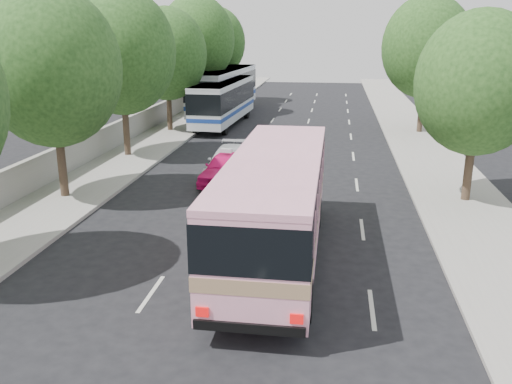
% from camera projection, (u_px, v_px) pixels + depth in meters
% --- Properties ---
extents(ground, '(120.00, 120.00, 0.00)m').
position_uv_depth(ground, '(231.00, 268.00, 16.84)').
color(ground, black).
rests_on(ground, ground).
extents(sidewalk_left, '(4.00, 90.00, 0.15)m').
position_uv_depth(sidewalk_left, '(163.00, 136.00, 36.92)').
color(sidewalk_left, '#9E998E').
rests_on(sidewalk_left, ground).
extents(sidewalk_right, '(4.00, 90.00, 0.12)m').
position_uv_depth(sidewalk_right, '(420.00, 143.00, 34.60)').
color(sidewalk_right, '#9E998E').
rests_on(sidewalk_right, ground).
extents(low_wall, '(0.30, 90.00, 1.50)m').
position_uv_depth(low_wall, '(137.00, 123.00, 36.92)').
color(low_wall, '#9E998E').
rests_on(low_wall, sidewalk_left).
extents(tree_left_b, '(5.70, 5.70, 8.88)m').
position_uv_depth(tree_left_b, '(52.00, 62.00, 21.93)').
color(tree_left_b, '#38281E').
rests_on(tree_left_b, ground).
extents(tree_left_c, '(6.00, 6.00, 9.35)m').
position_uv_depth(tree_left_c, '(121.00, 47.00, 29.44)').
color(tree_left_c, '#38281E').
rests_on(tree_left_c, ground).
extents(tree_left_d, '(5.52, 5.52, 8.60)m').
position_uv_depth(tree_left_d, '(167.00, 51.00, 37.14)').
color(tree_left_d, '#38281E').
rests_on(tree_left_d, ground).
extents(tree_left_e, '(6.30, 6.30, 9.82)m').
position_uv_depth(tree_left_e, '(197.00, 37.00, 44.47)').
color(tree_left_e, '#38281E').
rests_on(tree_left_e, ground).
extents(tree_left_f, '(5.88, 5.88, 9.16)m').
position_uv_depth(tree_left_f, '(216.00, 40.00, 52.20)').
color(tree_left_f, '#38281E').
rests_on(tree_left_f, ground).
extents(tree_right_near, '(5.10, 5.10, 7.95)m').
position_uv_depth(tree_right_near, '(482.00, 79.00, 21.65)').
color(tree_right_near, '#38281E').
rests_on(tree_right_near, ground).
extents(tree_right_far, '(6.00, 6.00, 9.35)m').
position_uv_depth(tree_right_far, '(428.00, 44.00, 36.49)').
color(tree_right_far, '#38281E').
rests_on(tree_right_far, ground).
extents(pink_bus, '(2.74, 10.72, 3.42)m').
position_uv_depth(pink_bus, '(276.00, 197.00, 16.82)').
color(pink_bus, pink).
rests_on(pink_bus, ground).
extents(pink_taxi, '(2.32, 4.55, 1.48)m').
position_uv_depth(pink_taxi, '(227.00, 168.00, 25.90)').
color(pink_taxi, '#F61579').
rests_on(pink_taxi, ground).
extents(white_pickup, '(2.11, 5.11, 1.48)m').
position_uv_depth(white_pickup, '(231.00, 163.00, 26.85)').
color(white_pickup, silver).
rests_on(white_pickup, ground).
extents(tour_coach_front, '(2.93, 11.27, 3.34)m').
position_uv_depth(tour_coach_front, '(224.00, 99.00, 40.87)').
color(tour_coach_front, silver).
rests_on(tour_coach_front, ground).
extents(tour_coach_rear, '(3.59, 12.98, 3.84)m').
position_uv_depth(tour_coach_rear, '(224.00, 88.00, 45.59)').
color(tour_coach_rear, white).
rests_on(tour_coach_rear, ground).
extents(taxi_roof_sign, '(0.57, 0.25, 0.18)m').
position_uv_depth(taxi_roof_sign, '(226.00, 151.00, 25.66)').
color(taxi_roof_sign, silver).
rests_on(taxi_roof_sign, pink_taxi).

